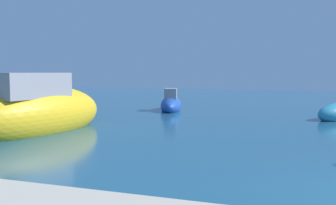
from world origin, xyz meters
The scene contains 2 objects.
moored_boat_4 centered at (-10.99, 4.55, 0.71)m, with size 3.29×6.31×2.56m.
moored_boat_5 centered at (-8.71, 12.97, 0.34)m, with size 1.96×3.54×1.45m.
Camera 1 is at (-2.30, -6.38, 2.11)m, focal length 39.65 mm.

